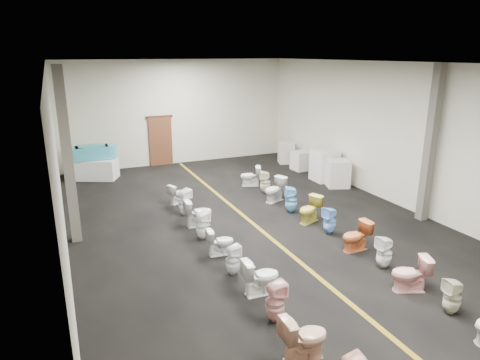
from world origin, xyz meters
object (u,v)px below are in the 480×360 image
at_px(toilet_right_4, 384,252).
at_px(toilet_left_4, 261,276).
at_px(toilet_right_7, 310,210).
at_px(toilet_left_6, 220,242).
at_px(toilet_left_5, 233,260).
at_px(toilet_right_10, 265,182).
at_px(bathtub, 92,152).
at_px(toilet_left_9, 184,202).
at_px(appliance_crate_d, 286,153).
at_px(toilet_left_3, 275,302).
at_px(toilet_right_11, 250,176).
at_px(toilet_right_8, 291,200).
at_px(toilet_left_10, 178,194).
at_px(toilet_right_2, 452,297).
at_px(toilet_left_2, 304,337).
at_px(toilet_left_8, 198,213).
at_px(toilet_right_9, 275,190).
at_px(display_table, 94,169).
at_px(appliance_crate_a, 338,173).
at_px(appliance_crate_c, 301,161).
at_px(toilet_right_5, 356,236).
at_px(appliance_crate_b, 325,165).
at_px(toilet_right_6, 330,221).
at_px(toilet_left_7, 202,225).
at_px(toilet_right_3, 410,274).

bearing_deg(toilet_right_4, toilet_left_4, -93.84).
bearing_deg(toilet_right_7, toilet_left_6, -95.25).
distance_m(toilet_left_5, toilet_right_10, 5.86).
xyz_separation_m(bathtub, toilet_left_9, (2.13, -5.21, -0.66)).
xyz_separation_m(appliance_crate_d, toilet_left_3, (-6.03, -10.26, -0.07)).
xyz_separation_m(bathtub, toilet_right_10, (5.33, -4.30, -0.67)).
distance_m(appliance_crate_d, toilet_right_11, 3.85).
bearing_deg(bathtub, toilet_right_8, -50.25).
relative_size(toilet_left_10, toilet_right_2, 0.92).
relative_size(toilet_left_2, toilet_left_8, 1.01).
bearing_deg(appliance_crate_d, toilet_left_2, -118.20).
height_order(toilet_left_10, toilet_right_9, toilet_right_9).
height_order(display_table, toilet_right_7, display_table).
bearing_deg(toilet_right_7, display_table, -165.22).
bearing_deg(appliance_crate_a, toilet_left_2, -129.00).
relative_size(toilet_left_3, toilet_right_2, 1.11).
relative_size(appliance_crate_a, toilet_left_4, 1.27).
bearing_deg(toilet_right_8, appliance_crate_d, 174.18).
height_order(toilet_left_2, toilet_left_3, toilet_left_2).
distance_m(toilet_right_4, toilet_right_11, 6.96).
bearing_deg(toilet_left_9, toilet_right_2, -179.62).
distance_m(appliance_crate_a, toilet_left_4, 8.03).
xyz_separation_m(appliance_crate_a, appliance_crate_c, (0.00, 2.55, -0.10)).
height_order(toilet_left_2, toilet_right_5, toilet_left_2).
bearing_deg(appliance_crate_b, display_table, 155.04).
distance_m(appliance_crate_b, toilet_right_6, 5.18).
bearing_deg(appliance_crate_a, toilet_left_9, -174.62).
relative_size(toilet_right_8, toilet_right_10, 1.03).
xyz_separation_m(toilet_left_3, toilet_right_8, (3.09, 4.75, 0.02)).
bearing_deg(toilet_right_5, toilet_left_9, -143.39).
distance_m(toilet_left_7, toilet_right_2, 6.05).
relative_size(appliance_crate_d, toilet_left_3, 1.16).
xyz_separation_m(toilet_left_8, toilet_right_5, (3.10, -3.08, -0.02)).
bearing_deg(toilet_right_11, toilet_left_5, -6.86).
height_order(toilet_left_6, toilet_left_7, toilet_left_7).
relative_size(toilet_left_8, toilet_right_4, 1.03).
relative_size(toilet_left_4, toilet_right_10, 0.97).
height_order(bathtub, toilet_right_6, bathtub).
bearing_deg(display_table, toilet_left_7, -73.70).
relative_size(appliance_crate_d, toilet_right_3, 1.19).
height_order(toilet_right_8, toilet_right_11, toilet_right_8).
xyz_separation_m(toilet_right_6, toilet_right_10, (-0.02, 3.85, 0.02)).
xyz_separation_m(appliance_crate_d, toilet_left_5, (-6.07, -8.36, -0.11)).
distance_m(toilet_left_3, toilet_right_10, 7.49).
height_order(toilet_left_5, toilet_right_6, toilet_right_6).
distance_m(bathtub, toilet_left_2, 12.35).
xyz_separation_m(toilet_left_4, toilet_right_11, (2.94, 6.82, -0.01)).
relative_size(toilet_left_6, toilet_right_10, 0.84).
distance_m(display_table, appliance_crate_a, 9.37).
relative_size(toilet_left_9, toilet_right_5, 1.07).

